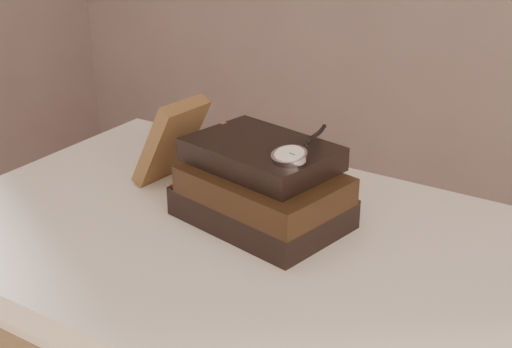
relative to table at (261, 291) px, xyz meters
The scene contains 5 objects.
table is the anchor object (origin of this frame).
book_stack 0.16m from the table, 120.51° to the left, with size 0.27×0.21×0.12m.
journal 0.29m from the table, 160.42° to the left, with size 0.02×0.10×0.16m, color #45301A.
pocket_watch 0.23m from the table, 35.88° to the left, with size 0.06×0.16×0.02m.
eyeglasses 0.23m from the table, 124.00° to the left, with size 0.12×0.13×0.05m.
Camera 1 is at (0.46, -0.39, 1.24)m, focal length 48.47 mm.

